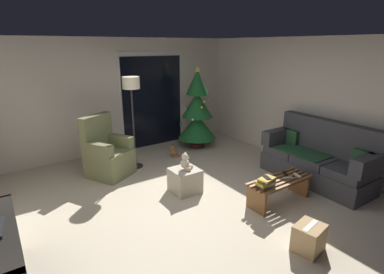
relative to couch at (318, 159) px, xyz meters
The scene contains 19 objects.
ground_plane 2.40m from the couch, 168.43° to the left, with size 7.00×7.00×0.00m, color beige.
wall_back 4.31m from the couch, 123.26° to the left, with size 5.72×0.12×2.50m, color beige.
wall_right 1.11m from the couch, 41.18° to the left, with size 0.12×6.00×2.50m, color beige.
patio_door_frame 3.83m from the couch, 113.31° to the left, with size 1.60×0.02×2.20m, color silver.
patio_door_glass 3.81m from the couch, 113.42° to the left, with size 1.50×0.02×2.10m, color black.
couch is the anchor object (origin of this frame).
coffee_table 1.19m from the couch, behind, with size 1.10×0.40×0.38m.
remote_white 0.88m from the couch, 166.71° to the right, with size 0.04×0.16×0.02m, color silver.
remote_black 0.95m from the couch, behind, with size 0.04×0.16×0.02m, color black.
remote_silver 1.08m from the couch, behind, with size 0.04×0.16×0.02m, color #ADADB2.
book_stack 1.56m from the couch, behind, with size 0.28×0.24×0.14m.
cell_phone 1.56m from the couch, behind, with size 0.07×0.14×0.01m, color black.
christmas_tree 2.86m from the couch, 104.69° to the left, with size 0.89×0.89×1.89m.
armchair 3.82m from the couch, 142.30° to the left, with size 0.93×0.93×1.13m.
floor_lamp 3.60m from the couch, 135.54° to the left, with size 0.32×0.32×1.78m.
ottoman 2.41m from the couch, 156.03° to the left, with size 0.44×0.44×0.40m, color #B2A893.
teddy_bear_cream 2.39m from the couch, 156.13° to the left, with size 0.21×0.22×0.29m.
teddy_bear_chestnut_by_tree 2.89m from the couch, 122.39° to the left, with size 0.20×0.20×0.29m.
cardboard_box_taped_mid_floor 2.11m from the couch, 148.52° to the right, with size 0.40×0.35×0.33m.
Camera 1 is at (-2.29, -3.26, 2.35)m, focal length 27.72 mm.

